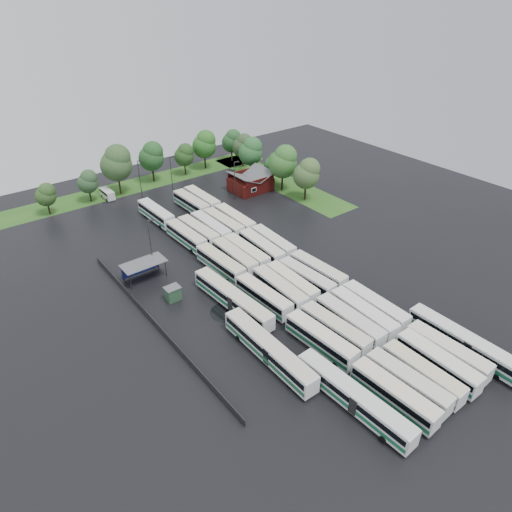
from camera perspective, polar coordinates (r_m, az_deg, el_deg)
ground at (r=82.04m, az=4.05°, el=-5.43°), size 160.00×160.00×0.00m
brick_building at (r=123.28m, az=-0.68°, el=9.02°), size 10.07×8.60×5.39m
wash_shed at (r=88.38m, az=-13.96°, el=-1.04°), size 8.20×4.20×3.58m
utility_hut at (r=82.42m, az=-10.35°, el=-4.60°), size 2.70×2.20×2.62m
grass_strip_north at (r=131.67m, az=-14.38°, el=8.66°), size 80.00×10.00×0.01m
grass_strip_east at (r=129.83m, az=2.88°, el=9.30°), size 10.00×50.00×0.01m
west_fence at (r=77.60m, az=-12.55°, el=-8.20°), size 0.10×50.00×1.20m
bus_r0c0 at (r=65.91m, az=16.88°, el=-16.21°), size 3.16×12.78×3.53m
bus_r0c1 at (r=67.97m, az=18.41°, el=-14.77°), size 3.19×12.58×3.47m
bus_r0c2 at (r=69.89m, az=20.08°, el=-13.63°), size 2.64×12.32×3.43m
bus_r0c3 at (r=72.20m, az=21.76°, el=-12.24°), size 2.93×12.88×3.57m
bus_r0c4 at (r=74.36m, az=22.82°, el=-11.04°), size 3.01×12.86×3.56m
bus_r1c0 at (r=71.48m, az=8.12°, el=-10.29°), size 3.37×12.98×3.58m
bus_r1c1 at (r=73.61m, az=9.81°, el=-9.03°), size 3.29×12.80×3.53m
bus_r1c2 at (r=75.49m, az=11.59°, el=-8.01°), size 2.89×13.00×3.61m
bus_r1c3 at (r=77.41m, az=13.23°, el=-7.10°), size 3.24×13.07×3.61m
bus_r1c4 at (r=79.52m, az=14.61°, el=-6.15°), size 3.03×12.88×3.57m
bus_r2c0 at (r=79.37m, az=0.98°, el=-5.09°), size 3.12×12.42×3.43m
bus_r2c1 at (r=81.09m, az=2.97°, el=-4.16°), size 3.13×12.90×3.57m
bus_r2c2 at (r=82.87m, az=4.49°, el=-3.41°), size 2.94×12.36×3.42m
bus_r2c3 at (r=84.38m, az=6.32°, el=-2.78°), size 3.25×12.56×3.46m
bus_r2c4 at (r=86.64m, az=7.73°, el=-1.87°), size 3.24×12.64×3.49m
bus_r3c0 at (r=88.25m, az=-4.44°, el=-0.94°), size 3.17×12.85×3.55m
bus_r3c1 at (r=90.10m, az=-2.70°, el=-0.14°), size 2.94×12.61×3.49m
bus_r3c2 at (r=91.51m, az=-1.24°, el=0.44°), size 2.78×12.60×3.50m
bus_r3c3 at (r=93.07m, az=0.68°, el=1.05°), size 3.34×12.98×3.58m
bus_r3c4 at (r=94.99m, az=2.11°, el=1.68°), size 3.23×12.59×3.47m
bus_r4c0 at (r=98.46m, az=-8.72°, el=2.46°), size 2.99×12.54×3.47m
bus_r4c1 at (r=99.80m, az=-7.21°, el=3.03°), size 3.11×12.76×3.53m
bus_r4c2 at (r=101.11m, az=-5.67°, el=3.55°), size 2.86×12.89×3.58m
bus_r4c3 at (r=102.53m, az=-4.11°, el=4.04°), size 2.90×12.72×3.53m
bus_r4c4 at (r=104.08m, az=-2.68°, el=4.56°), size 3.02×12.97×3.60m
bus_r5c0 at (r=109.38m, az=-12.39°, el=5.22°), size 3.07×12.89×3.57m
bus_r5c3 at (r=112.98m, az=-8.08°, el=6.54°), size 2.96×12.79×3.55m
bus_r5c4 at (r=114.58m, az=-6.78°, el=7.02°), size 2.79×12.92×3.59m
artic_bus_west_a at (r=64.32m, az=12.10°, el=-16.89°), size 3.31×18.56×3.43m
artic_bus_west_b at (r=78.85m, az=-2.92°, el=-5.36°), size 3.63×19.01×3.51m
artic_bus_west_c at (r=69.18m, az=1.62°, el=-11.63°), size 2.86×19.09×3.54m
artic_bus_east at (r=77.07m, az=24.69°, el=-9.88°), size 2.69×18.64×3.46m
minibus at (r=124.83m, az=-18.09°, el=7.43°), size 2.13×5.39×2.34m
tree_north_0 at (r=119.67m, az=-24.77°, el=7.00°), size 4.82×4.82×7.98m
tree_north_1 at (r=122.87m, az=-20.26°, el=8.75°), size 5.10×5.10×8.44m
tree_north_2 at (r=123.99m, az=-17.02°, el=11.11°), size 8.05×8.05×13.33m
tree_north_3 at (r=130.46m, az=-12.90°, el=12.09°), size 6.86×6.86×11.36m
tree_north_4 at (r=134.11m, az=-8.92°, el=12.40°), size 5.54×5.54×9.17m
tree_north_5 at (r=137.67m, az=-6.43°, el=13.74°), size 6.93×6.93×11.48m
tree_north_6 at (r=143.56m, az=-3.01°, el=14.20°), size 5.92×5.92×9.80m
tree_east_0 at (r=116.63m, az=6.43°, el=10.24°), size 6.66×6.66×11.03m
tree_east_1 at (r=121.64m, az=3.48°, el=11.72°), size 7.46×7.46×12.36m
tree_east_2 at (r=126.89m, az=2.29°, el=11.49°), size 5.26×5.26×8.71m
tree_east_3 at (r=131.49m, az=-0.62°, el=12.99°), size 6.77×6.77×11.21m
tree_east_4 at (r=138.88m, az=-1.63°, el=13.65°), size 6.00×6.00×9.94m
lamp_post_ne at (r=116.80m, az=-2.63°, el=9.75°), size 1.54×0.30×9.98m
lamp_post_nw at (r=88.45m, az=-13.00°, el=1.70°), size 1.69×0.33×10.98m
lamp_post_back_w at (r=120.66m, az=-14.31°, el=9.57°), size 1.56×0.30×10.14m
lamp_post_back_e at (r=122.54m, az=-10.51°, el=10.28°), size 1.51×0.29×9.81m
puddle_0 at (r=72.15m, az=15.66°, el=-13.04°), size 6.22×6.22×0.01m
puddle_1 at (r=75.73m, az=19.26°, el=-11.25°), size 2.64×2.64×0.01m
puddle_2 at (r=79.15m, az=-3.57°, el=-7.00°), size 6.06×6.06×0.01m
puddle_3 at (r=85.07m, az=8.86°, el=-4.25°), size 4.16×4.16×0.01m
puddle_4 at (r=82.10m, az=21.84°, el=-8.03°), size 3.88×3.88×0.01m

